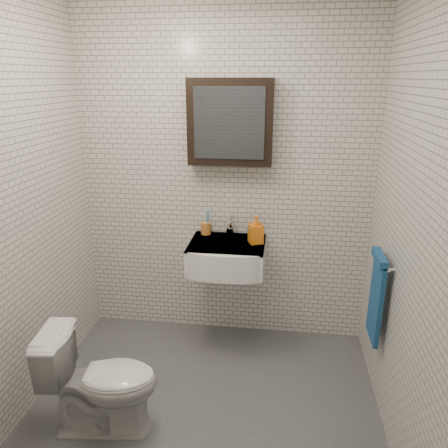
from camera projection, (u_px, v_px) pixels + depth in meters
name	position (u px, v px, depth m)	size (l,w,h in m)	color
ground	(203.00, 411.00, 2.75)	(2.20, 2.00, 0.01)	#494C51
room_shell	(199.00, 185.00, 2.28)	(2.22, 2.02, 2.51)	silver
washbasin	(226.00, 257.00, 3.19)	(0.55, 0.50, 0.20)	white
faucet	(230.00, 227.00, 3.32)	(0.06, 0.20, 0.15)	silver
mirror_cabinet	(230.00, 122.00, 3.07)	(0.60, 0.15, 0.60)	black
towel_rail	(377.00, 294.00, 2.71)	(0.09, 0.30, 0.58)	silver
toothbrush_cup	(206.00, 228.00, 3.36)	(0.08, 0.08, 0.21)	#BC752F
soap_bottle	(256.00, 229.00, 3.16)	(0.09, 0.10, 0.21)	orange
toilet	(101.00, 380.00, 2.54)	(0.37, 0.64, 0.66)	white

